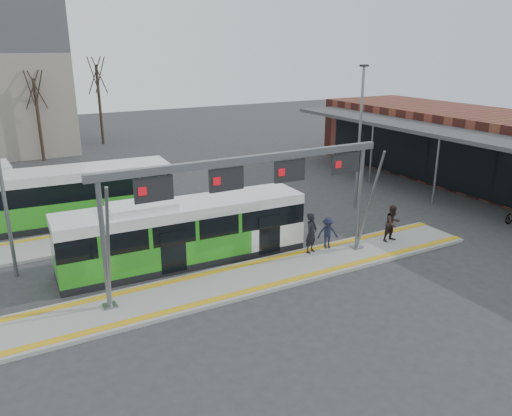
{
  "coord_description": "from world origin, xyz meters",
  "views": [
    {
      "loc": [
        -9.79,
        -17.15,
        9.59
      ],
      "look_at": [
        1.34,
        3.0,
        2.08
      ],
      "focal_mm": 35.0,
      "sensor_mm": 36.0,
      "label": 1
    }
  ],
  "objects": [
    {
      "name": "tactile_second",
      "position": [
        -4.0,
        9.15,
        0.16
      ],
      "size": [
        20.0,
        0.35,
        0.02
      ],
      "color": "gold",
      "rests_on": "platform_second"
    },
    {
      "name": "passenger_a",
      "position": [
        3.21,
        0.94,
        1.12
      ],
      "size": [
        0.84,
        0.71,
        1.95
      ],
      "primitive_type": "imported",
      "rotation": [
        0.0,
        0.0,
        0.41
      ],
      "color": "black",
      "rests_on": "platform_main"
    },
    {
      "name": "passenger_b",
      "position": [
        7.65,
        0.17,
        1.09
      ],
      "size": [
        0.93,
        0.74,
        1.87
      ],
      "primitive_type": "imported",
      "rotation": [
        0.0,
        0.0,
        0.03
      ],
      "color": "black",
      "rests_on": "platform_main"
    },
    {
      "name": "station_building",
      "position": [
        21.83,
        4.0,
        2.53
      ],
      "size": [
        11.5,
        32.0,
        5.0
      ],
      "color": "maroon",
      "rests_on": "ground"
    },
    {
      "name": "gantry",
      "position": [
        -0.35,
        0.25,
        4.3
      ],
      "size": [
        13.0,
        1.68,
        5.2
      ],
      "color": "slate",
      "rests_on": "platform_main"
    },
    {
      "name": "tree_left",
      "position": [
        -5.35,
        29.35,
        6.01
      ],
      "size": [
        1.4,
        1.4,
        7.93
      ],
      "color": "#382B21",
      "rests_on": "ground"
    },
    {
      "name": "tactile_main",
      "position": [
        0.0,
        0.0,
        0.16
      ],
      "size": [
        22.0,
        2.65,
        0.02
      ],
      "color": "gold",
      "rests_on": "platform_main"
    },
    {
      "name": "bg_bus_green",
      "position": [
        -6.66,
        11.4,
        1.54
      ],
      "size": [
        12.58,
        3.35,
        3.11
      ],
      "rotation": [
        0.0,
        0.0,
        -0.06
      ],
      "color": "black",
      "rests_on": "ground"
    },
    {
      "name": "tree_mid",
      "position": [
        1.02,
        34.85,
        6.74
      ],
      "size": [
        1.4,
        1.4,
        8.89
      ],
      "color": "#382B21",
      "rests_on": "ground"
    },
    {
      "name": "lamp_east",
      "position": [
        9.93,
        5.75,
        4.53
      ],
      "size": [
        0.5,
        0.25,
        8.56
      ],
      "color": "slate",
      "rests_on": "ground"
    },
    {
      "name": "passenger_c",
      "position": [
        4.22,
        0.99,
        0.93
      ],
      "size": [
        1.16,
        0.94,
        1.56
      ],
      "primitive_type": "imported",
      "rotation": [
        0.0,
        0.0,
        -0.43
      ],
      "color": "#1C1D33",
      "rests_on": "platform_main"
    },
    {
      "name": "ground",
      "position": [
        0.0,
        0.0,
        0.0
      ],
      "size": [
        120.0,
        120.0,
        0.0
      ],
      "primitive_type": "plane",
      "color": "#2D2D30",
      "rests_on": "ground"
    },
    {
      "name": "hero_bus",
      "position": [
        -2.34,
        3.15,
        1.43
      ],
      "size": [
        11.41,
        2.8,
        3.12
      ],
      "rotation": [
        0.0,
        0.0,
        -0.04
      ],
      "color": "black",
      "rests_on": "ground"
    },
    {
      "name": "platform_main",
      "position": [
        0.0,
        0.0,
        0.07
      ],
      "size": [
        22.0,
        3.0,
        0.15
      ],
      "primitive_type": "cube",
      "color": "gray",
      "rests_on": "ground"
    },
    {
      "name": "platform_second",
      "position": [
        -4.0,
        8.0,
        0.07
      ],
      "size": [
        20.0,
        3.0,
        0.15
      ],
      "primitive_type": "cube",
      "color": "gray",
      "rests_on": "ground"
    },
    {
      "name": "lamp_west",
      "position": [
        -9.37,
        5.25,
        4.15
      ],
      "size": [
        0.5,
        0.25,
        7.81
      ],
      "color": "slate",
      "rests_on": "ground"
    }
  ]
}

